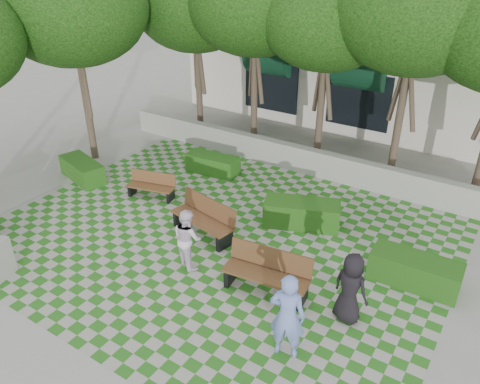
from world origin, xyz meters
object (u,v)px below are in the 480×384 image
Objects in this scene: person_dark at (350,288)px; person_blue at (287,316)px; bench_mid at (204,219)px; person_white at (187,238)px; hedge_midright at (302,213)px; hedge_east at (415,271)px; hedge_midleft at (213,164)px; bench_east at (267,273)px; bench_west at (152,186)px; hedge_west at (82,170)px.

person_blue is at bearing 81.01° from person_dark.
person_white reaches higher than bench_mid.
person_dark is (4.56, -0.97, 0.32)m from bench_mid.
bench_mid is 0.97× the size of hedge_midright.
hedge_midleft is (-7.57, 2.30, -0.04)m from hedge_east.
bench_mid is at bearing 150.06° from bench_east.
hedge_midleft is 7.95m from person_dark.
bench_west is 3.87m from person_white.
bench_east is at bearing -63.67° from person_blue.
person_blue is at bearing -41.49° from bench_west.
person_dark reaches higher than hedge_midleft.
bench_west is at bearing -12.48° from person_white.
bench_west reaches higher than hedge_midright.
bench_east is 8.37m from hedge_west.
bench_east is 1.08× the size of hedge_west.
bench_mid is 4.67m from person_dark.
hedge_east is (8.15, 0.18, -0.03)m from bench_west.
hedge_midright is (-3.41, 0.90, 0.01)m from hedge_east.
person_blue is (1.87, -4.46, 0.59)m from hedge_midright.
person_blue is (6.03, -5.86, 0.64)m from hedge_midleft.
hedge_midright is (-0.62, 3.03, -0.14)m from bench_east.
person_white is (3.20, -2.15, 0.40)m from bench_west.
person_dark is (10.12, -1.45, 0.49)m from hedge_west.
bench_mid reaches higher than hedge_midleft.
bench_east is at bearing -153.15° from person_white.
bench_east is 6.52m from hedge_midleft.
hedge_east is at bearing -128.43° from person_blue.
person_white is at bearing -48.37° from bench_west.
bench_east is 1.94m from person_dark.
hedge_west is (-2.86, -0.33, -0.05)m from bench_west.
hedge_midright reaches higher than hedge_midleft.
bench_east is at bearing -34.43° from bench_west.
hedge_midleft is 8.43m from person_blue.
hedge_west is at bearing -169.42° from hedge_midright.
hedge_east is at bearing -133.31° from person_white.
person_blue is 3.62m from person_white.
bench_mid reaches higher than hedge_east.
hedge_midright is at bearing -1.53° from bench_west.
person_dark is (7.26, -1.79, 0.44)m from bench_west.
person_blue is (-1.55, -3.56, 0.60)m from hedge_east.
bench_east is 3.52m from hedge_east.
person_white is (-4.95, -2.33, 0.43)m from hedge_east.
bench_mid reaches higher than bench_west.
bench_west is 8.15m from hedge_east.
bench_east is at bearing -12.16° from bench_mid.
person_dark is at bearing -48.69° from hedge_midright.
bench_east is at bearing -42.88° from hedge_midleft.
bench_east is 1.31× the size of person_white.
hedge_west reaches higher than hedge_midleft.
hedge_west is (-3.44, -2.82, 0.01)m from hedge_midleft.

